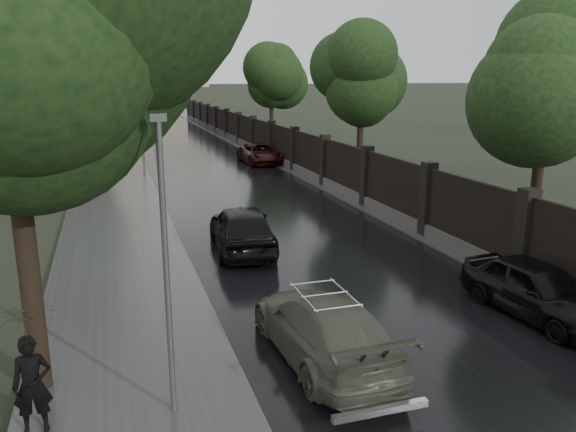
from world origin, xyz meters
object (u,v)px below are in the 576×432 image
at_px(tree_right_b, 362,89).
at_px(traffic_light, 142,136).
at_px(pedestrian_umbrella, 26,333).
at_px(tree_left_near, 0,25).
at_px(tree_right_c, 271,84).
at_px(car_right_far, 260,153).
at_px(tree_right_a, 546,98).
at_px(volga_sedan, 324,328).
at_px(car_right_near, 537,289).
at_px(tree_left_far, 71,83).
at_px(hatchback_left, 242,228).
at_px(lamp_post, 166,269).

height_order(tree_right_b, traffic_light, tree_right_b).
bearing_deg(pedestrian_umbrella, tree_left_near, 91.30).
bearing_deg(tree_right_b, tree_right_c, 90.00).
bearing_deg(car_right_far, tree_right_a, -80.18).
xyz_separation_m(volga_sedan, car_right_near, (5.62, 0.40, 0.01)).
distance_m(tree_right_b, tree_right_c, 18.00).
relative_size(tree_right_c, traffic_light, 1.75).
bearing_deg(tree_left_far, car_right_near, -67.06).
distance_m(tree_left_far, traffic_light, 6.84).
distance_m(volga_sedan, pedestrian_umbrella, 5.55).
relative_size(traffic_light, hatchback_left, 0.87).
bearing_deg(volga_sedan, tree_left_far, -80.21).
height_order(tree_right_a, pedestrian_umbrella, tree_right_a).
bearing_deg(traffic_light, tree_right_c, 51.82).
distance_m(tree_left_near, car_right_near, 12.40).
height_order(tree_left_near, lamp_post, tree_left_near).
xyz_separation_m(traffic_light, pedestrian_umbrella, (-3.24, -23.41, -0.56)).
xyz_separation_m(volga_sedan, pedestrian_umbrella, (-5.32, -1.09, 1.17)).
xyz_separation_m(tree_left_near, pedestrian_umbrella, (0.06, -1.42, -4.58)).
relative_size(tree_left_far, traffic_light, 1.85).
distance_m(tree_right_b, car_right_far, 8.91).
height_order(tree_right_a, tree_right_b, same).
relative_size(traffic_light, car_right_near, 0.99).
distance_m(lamp_post, hatchback_left, 9.58).
bearing_deg(tree_right_b, volga_sedan, -116.70).
height_order(tree_left_near, tree_left_far, tree_left_near).
bearing_deg(car_right_far, traffic_light, -156.05).
relative_size(tree_left_near, lamp_post, 1.79).
distance_m(tree_left_near, volga_sedan, 7.87).
bearing_deg(traffic_light, car_right_far, 25.36).
distance_m(tree_right_c, traffic_light, 19.26).
height_order(tree_left_far, hatchback_left, tree_left_far).
xyz_separation_m(tree_right_b, traffic_light, (-11.80, 2.99, -2.55)).
bearing_deg(tree_right_a, tree_right_c, 90.00).
height_order(volga_sedan, hatchback_left, hatchback_left).
bearing_deg(car_right_near, tree_left_far, 107.96).
height_order(traffic_light, car_right_near, traffic_light).
relative_size(tree_left_near, tree_right_a, 1.31).
distance_m(hatchback_left, pedestrian_umbrella, 10.32).
height_order(tree_right_a, hatchback_left, tree_right_a).
bearing_deg(pedestrian_umbrella, traffic_light, 80.93).
bearing_deg(pedestrian_umbrella, tree_right_b, 52.43).
height_order(tree_left_near, volga_sedan, tree_left_near).
bearing_deg(car_right_near, tree_right_a, 45.26).
distance_m(tree_left_far, hatchback_left, 21.02).
height_order(tree_right_c, car_right_near, tree_right_c).
xyz_separation_m(traffic_light, car_right_near, (7.70, -21.92, -1.71)).
bearing_deg(lamp_post, tree_right_c, 71.48).
xyz_separation_m(hatchback_left, car_right_near, (5.54, -7.24, -0.10)).
bearing_deg(tree_left_near, tree_right_c, 67.80).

